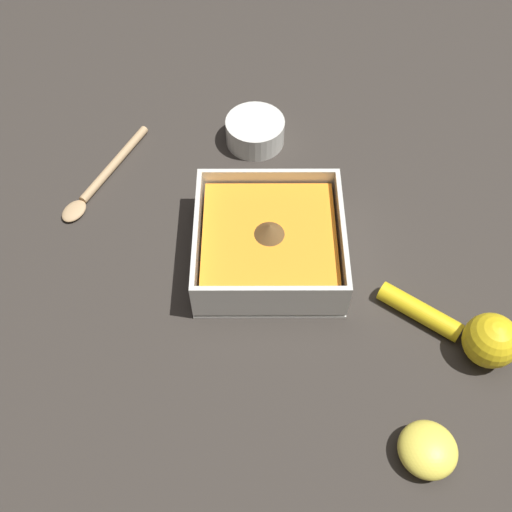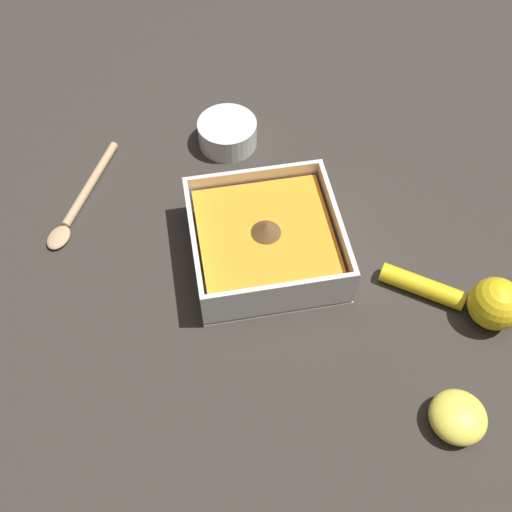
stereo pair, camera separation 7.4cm
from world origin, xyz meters
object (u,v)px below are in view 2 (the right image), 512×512
(spice_bowl, at_px, (227,134))
(lemon_half, at_px, (458,417))
(lemon_squeezer, at_px, (481,300))
(wooden_spoon, at_px, (81,200))
(square_dish, at_px, (266,243))

(spice_bowl, bearing_deg, lemon_half, -159.10)
(spice_bowl, distance_m, lemon_half, 0.50)
(lemon_squeezer, height_order, wooden_spoon, lemon_squeezer)
(spice_bowl, bearing_deg, lemon_squeezer, -143.36)
(wooden_spoon, bearing_deg, lemon_half, 72.48)
(spice_bowl, xyz_separation_m, wooden_spoon, (-0.08, 0.22, -0.01))
(spice_bowl, height_order, wooden_spoon, spice_bowl)
(spice_bowl, bearing_deg, wooden_spoon, 110.25)
(spice_bowl, relative_size, wooden_spoon, 0.47)
(lemon_squeezer, relative_size, lemon_half, 2.40)
(wooden_spoon, bearing_deg, lemon_squeezer, 87.92)
(lemon_half, height_order, wooden_spoon, lemon_half)
(square_dish, relative_size, lemon_half, 2.98)
(square_dish, xyz_separation_m, wooden_spoon, (0.13, 0.23, -0.02))
(square_dish, bearing_deg, wooden_spoon, 60.94)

